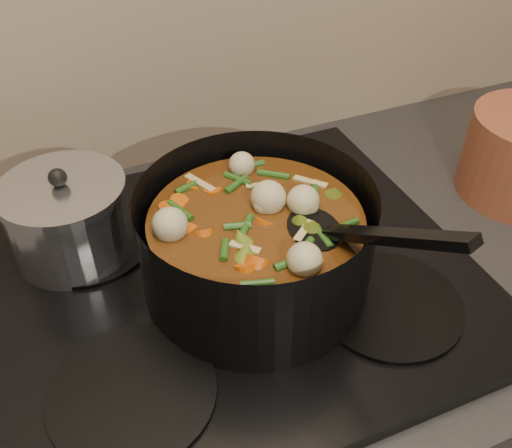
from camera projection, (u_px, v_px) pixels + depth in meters
name	position (u px, v px, depth m)	size (l,w,h in m)	color
stovetop	(230.00, 277.00, 0.75)	(0.62, 0.54, 0.03)	black
stockpot	(257.00, 244.00, 0.69)	(0.31, 0.37, 0.21)	black
saucepan	(69.00, 219.00, 0.74)	(0.16, 0.16, 0.13)	silver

